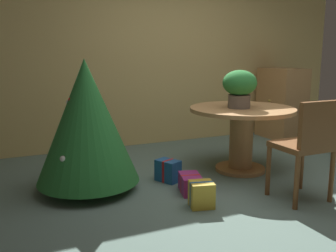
# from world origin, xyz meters

# --- Properties ---
(ground_plane) EXTENTS (6.60, 6.60, 0.00)m
(ground_plane) POSITION_xyz_m (0.00, 0.00, 0.00)
(ground_plane) COLOR slate
(back_wall_panel) EXTENTS (6.00, 0.10, 2.60)m
(back_wall_panel) POSITION_xyz_m (0.00, 2.20, 1.30)
(back_wall_panel) COLOR tan
(back_wall_panel) RESTS_ON ground_plane
(round_dining_table) EXTENTS (1.17, 1.17, 0.73)m
(round_dining_table) POSITION_xyz_m (0.19, 0.51, 0.50)
(round_dining_table) COLOR #B27F4C
(round_dining_table) RESTS_ON ground_plane
(flower_vase) EXTENTS (0.37, 0.37, 0.42)m
(flower_vase) POSITION_xyz_m (0.13, 0.50, 0.97)
(flower_vase) COLOR #665B51
(flower_vase) RESTS_ON round_dining_table
(wooden_chair_near) EXTENTS (0.45, 0.42, 0.93)m
(wooden_chair_near) POSITION_xyz_m (0.19, -0.48, 0.54)
(wooden_chair_near) COLOR brown
(wooden_chair_near) RESTS_ON ground_plane
(holiday_tree) EXTENTS (0.99, 0.99, 1.28)m
(holiday_tree) POSITION_xyz_m (-1.53, 0.61, 0.68)
(holiday_tree) COLOR brown
(holiday_tree) RESTS_ON ground_plane
(gift_box_purple) EXTENTS (0.26, 0.34, 0.18)m
(gift_box_purple) POSITION_xyz_m (-0.66, 0.12, 0.09)
(gift_box_purple) COLOR #9E287A
(gift_box_purple) RESTS_ON ground_plane
(gift_box_gold) EXTENTS (0.24, 0.23, 0.23)m
(gift_box_gold) POSITION_xyz_m (-0.73, -0.22, 0.11)
(gift_box_gold) COLOR gold
(gift_box_gold) RESTS_ON ground_plane
(gift_box_blue) EXTENTS (0.25, 0.29, 0.23)m
(gift_box_blue) POSITION_xyz_m (-0.72, 0.52, 0.11)
(gift_box_blue) COLOR #1E569E
(gift_box_blue) RESTS_ON ground_plane
(wooden_cabinet) EXTENTS (0.50, 0.69, 1.09)m
(wooden_cabinet) POSITION_xyz_m (1.76, 1.68, 0.54)
(wooden_cabinet) COLOR #B27F4C
(wooden_cabinet) RESTS_ON ground_plane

